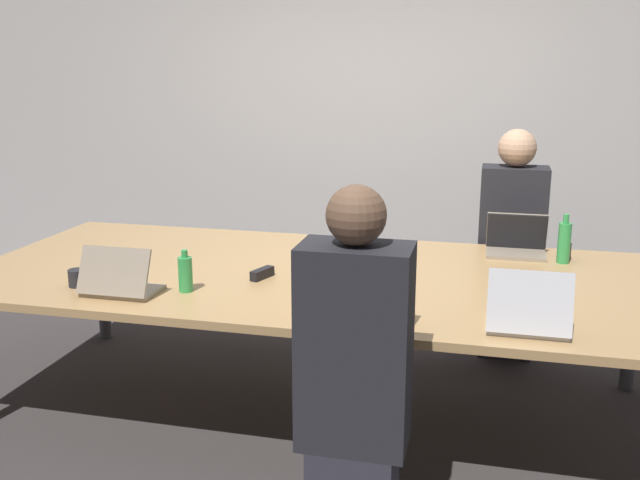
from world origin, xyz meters
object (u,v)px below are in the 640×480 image
laptop_near_left (119,281)px  laptop_far_right (516,243)px  bottle_near_left (185,274)px  stapler (262,274)px  person_near_midright (354,383)px  cup_near_left (77,278)px  cup_near_midright (313,302)px  laptop_near_right (528,314)px  laptop_near_midright (372,307)px  person_far_right (511,247)px  bottle_far_right (564,242)px  cup_far_right (564,252)px

laptop_near_left → laptop_far_right: laptop_far_right is taller
bottle_near_left → stapler: bottle_near_left is taller
laptop_far_right → person_near_midright: (-0.60, -1.73, -0.14)m
cup_near_left → cup_near_midright: size_ratio=0.90×
laptop_near_right → cup_near_left: 2.12m
laptop_near_midright → stapler: bearing=-37.3°
laptop_near_midright → cup_near_midright: 0.28m
person_near_midright → person_far_right: bearing=-105.5°
bottle_near_left → laptop_far_right: (1.55, 1.08, -0.02)m
laptop_far_right → bottle_far_right: size_ratio=1.24×
bottle_far_right → laptop_far_right: bearing=153.5°
bottle_far_right → person_near_midright: size_ratio=0.19×
laptop_near_left → stapler: laptop_near_left is taller
cup_near_left → laptop_far_right: (2.10, 1.13, 0.03)m
laptop_near_left → cup_far_right: (2.09, 1.13, -0.02)m
person_far_right → stapler: (-1.24, -1.16, 0.08)m
laptop_near_right → cup_near_left: size_ratio=3.87×
bottle_near_left → bottle_far_right: bearing=28.0°
laptop_near_right → cup_near_midright: (-0.90, 0.03, -0.03)m
laptop_near_left → stapler: size_ratio=2.22×
person_far_right → cup_far_right: 0.53m
cup_far_right → person_near_midright: bearing=-117.2°
person_far_right → laptop_near_midright: (-0.60, -1.65, 0.12)m
person_far_right → bottle_far_right: bearing=-62.0°
laptop_near_right → laptop_near_midright: size_ratio=0.97×
cup_near_left → cup_near_midright: 1.22m
cup_near_midright → stapler: cup_near_midright is taller
person_near_midright → bottle_far_right: bearing=-117.7°
bottle_far_right → cup_near_midright: size_ratio=2.87×
laptop_near_right → bottle_far_right: 1.14m
person_far_right → cup_near_midright: person_far_right is taller
cup_near_left → cup_near_midright: (1.21, -0.08, 0.00)m
cup_far_right → cup_near_midright: 1.62m
laptop_near_right → laptop_far_right: (-0.02, 1.24, -0.01)m
cup_near_left → person_near_midright: (1.50, -0.60, -0.11)m
laptop_near_left → stapler: bearing=-144.0°
stapler → bottle_near_left: bearing=-115.9°
cup_far_right → stapler: (-1.52, -0.72, -0.02)m
cup_near_left → laptop_far_right: size_ratio=0.25×
cup_near_left → bottle_far_right: bottle_far_right is taller
laptop_near_right → person_far_right: person_far_right is taller
cup_near_left → laptop_near_midright: size_ratio=0.25×
laptop_near_left → cup_near_midright: 0.95m
laptop_near_left → bottle_far_right: bottle_far_right is taller
cup_far_right → cup_near_midright: size_ratio=1.04×
cup_near_left → laptop_near_midright: 1.49m
bottle_near_left → cup_near_midright: bottle_near_left is taller
laptop_near_midright → stapler: laptop_near_midright is taller
laptop_far_right → laptop_near_midright: (-0.62, -1.28, -0.00)m
bottle_far_right → cup_near_left: bearing=-156.8°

